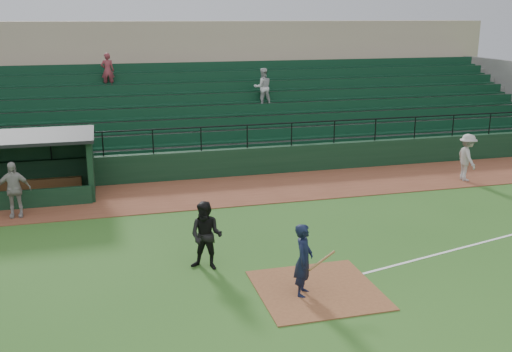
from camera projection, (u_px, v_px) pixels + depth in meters
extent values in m
plane|color=#29561B|center=(304.00, 274.00, 15.65)|extent=(90.00, 90.00, 0.00)
cube|color=brown|center=(236.00, 190.00, 23.10)|extent=(40.00, 4.00, 0.03)
cube|color=brown|center=(317.00, 290.00, 14.71)|extent=(3.00, 3.00, 0.03)
cube|color=black|center=(225.00, 163.00, 24.99)|extent=(36.00, 0.35, 1.20)
cylinder|color=black|center=(224.00, 126.00, 24.57)|extent=(36.00, 0.06, 0.06)
cube|color=slate|center=(204.00, 117.00, 29.24)|extent=(36.00, 9.00, 3.60)
cube|color=#0E341F|center=(206.00, 109.00, 28.65)|extent=(34.56, 8.00, 4.05)
cube|color=slate|center=(511.00, 98.00, 33.68)|extent=(0.35, 9.50, 4.20)
cube|color=tan|center=(185.00, 76.00, 34.92)|extent=(38.00, 3.00, 6.40)
cube|color=slate|center=(189.00, 71.00, 32.92)|extent=(36.00, 2.00, 0.20)
imported|color=silver|center=(263.00, 87.00, 29.42)|extent=(0.93, 0.72, 1.91)
imported|color=maroon|center=(108.00, 71.00, 29.20)|extent=(0.65, 0.42, 1.77)
cube|color=black|center=(91.00, 165.00, 22.45)|extent=(0.20, 2.60, 2.30)
imported|color=black|center=(304.00, 260.00, 14.24)|extent=(0.72, 0.81, 1.85)
cylinder|color=olive|center=(322.00, 261.00, 14.14)|extent=(0.79, 0.34, 0.35)
imported|color=black|center=(206.00, 236.00, 15.74)|extent=(1.16, 1.07, 1.91)
imported|color=#A7A19C|center=(467.00, 157.00, 24.21)|extent=(0.93, 1.37, 1.97)
imported|color=#A19B96|center=(13.00, 189.00, 19.79)|extent=(1.14, 0.49, 1.93)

